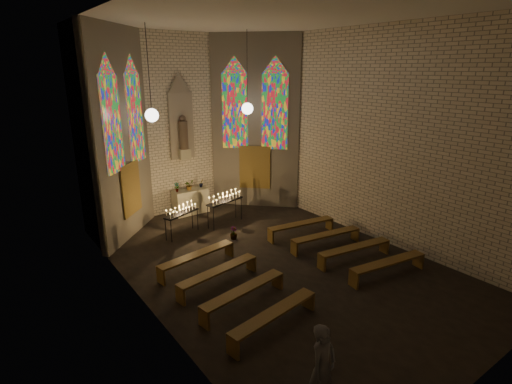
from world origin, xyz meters
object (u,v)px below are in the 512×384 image
(votive_stand_right, at_px, (225,199))
(votive_stand_left, at_px, (181,211))
(altar, at_px, (191,201))
(visitor, at_px, (323,368))
(aisle_flower_pot, at_px, (234,233))

(votive_stand_right, bearing_deg, votive_stand_left, 166.56)
(altar, distance_m, visitor, 10.49)
(altar, distance_m, aisle_flower_pot, 3.24)
(altar, bearing_deg, aisle_flower_pot, -90.55)
(altar, relative_size, visitor, 0.86)
(votive_stand_left, height_order, votive_stand_right, votive_stand_right)
(visitor, bearing_deg, votive_stand_left, 66.87)
(altar, relative_size, votive_stand_right, 0.86)
(aisle_flower_pot, xyz_separation_m, visitor, (-2.70, -6.90, 0.58))
(aisle_flower_pot, bearing_deg, votive_stand_right, 69.20)
(votive_stand_right, bearing_deg, altar, 91.44)
(aisle_flower_pot, bearing_deg, visitor, -111.39)
(votive_stand_left, distance_m, votive_stand_right, 1.79)
(votive_stand_right, xyz_separation_m, visitor, (-3.22, -8.27, -0.19))
(visitor, bearing_deg, altar, 61.64)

